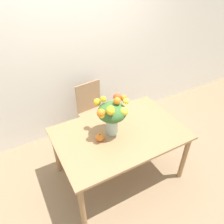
{
  "coord_description": "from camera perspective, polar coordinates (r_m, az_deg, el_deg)",
  "views": [
    {
      "loc": [
        -1.0,
        -1.63,
        2.44
      ],
      "look_at": [
        -0.08,
        0.04,
        1.03
      ],
      "focal_mm": 35.0,
      "sensor_mm": 36.0,
      "label": 1
    }
  ],
  "objects": [
    {
      "name": "ground_plane",
      "position": [
        3.1,
        1.78,
        -15.5
      ],
      "size": [
        12.0,
        12.0,
        0.0
      ],
      "primitive_type": "plane",
      "color": "#8E7556"
    },
    {
      "name": "dining_chair_near_window",
      "position": [
        3.31,
        -4.83,
        -0.04
      ],
      "size": [
        0.46,
        0.46,
        0.92
      ],
      "rotation": [
        0.0,
        0.0,
        0.11
      ],
      "color": "#9E7A56",
      "rests_on": "ground_plane"
    },
    {
      "name": "dining_table",
      "position": [
        2.62,
        2.04,
        -6.7
      ],
      "size": [
        1.5,
        0.99,
        0.73
      ],
      "color": "#9E754C",
      "rests_on": "ground_plane"
    },
    {
      "name": "wall_back",
      "position": [
        3.19,
        -9.13,
        16.07
      ],
      "size": [
        8.0,
        0.06,
        2.7
      ],
      "color": "white",
      "rests_on": "ground_plane"
    },
    {
      "name": "flower_vase",
      "position": [
        2.38,
        0.01,
        -0.42
      ],
      "size": [
        0.41,
        0.36,
        0.47
      ],
      "color": "#B2CCBC",
      "rests_on": "dining_table"
    },
    {
      "name": "pumpkin",
      "position": [
        2.44,
        -3.2,
        -6.58
      ],
      "size": [
        0.1,
        0.1,
        0.09
      ],
      "color": "orange",
      "rests_on": "dining_table"
    }
  ]
}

